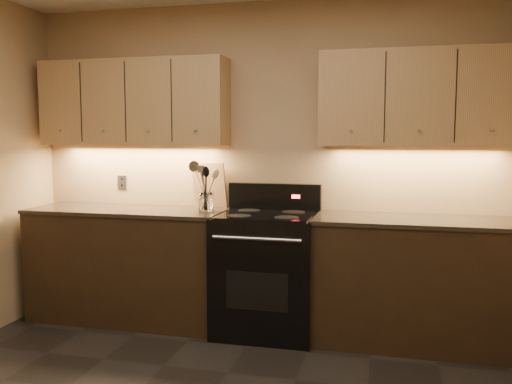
% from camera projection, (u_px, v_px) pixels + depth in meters
% --- Properties ---
extents(wall_back, '(4.00, 0.04, 2.60)m').
position_uv_depth(wall_back, '(266.00, 163.00, 4.44)').
color(wall_back, tan).
rests_on(wall_back, ground).
extents(counter_left, '(1.62, 0.62, 0.93)m').
position_uv_depth(counter_left, '(129.00, 264.00, 4.50)').
color(counter_left, black).
rests_on(counter_left, ground).
extents(counter_right, '(1.46, 0.62, 0.93)m').
position_uv_depth(counter_right, '(414.00, 281.00, 3.96)').
color(counter_right, black).
rests_on(counter_right, ground).
extents(stove, '(0.76, 0.68, 1.14)m').
position_uv_depth(stove, '(267.00, 271.00, 4.20)').
color(stove, black).
rests_on(stove, ground).
extents(upper_cab_left, '(1.60, 0.30, 0.70)m').
position_uv_depth(upper_cab_left, '(134.00, 103.00, 4.51)').
color(upper_cab_left, tan).
rests_on(upper_cab_left, wall_back).
extents(upper_cab_right, '(1.44, 0.30, 0.70)m').
position_uv_depth(upper_cab_right, '(419.00, 98.00, 3.96)').
color(upper_cab_right, tan).
rests_on(upper_cab_right, wall_back).
extents(outlet_plate, '(0.08, 0.01, 0.12)m').
position_uv_depth(outlet_plate, '(122.00, 182.00, 4.76)').
color(outlet_plate, '#B2B5BA').
rests_on(outlet_plate, wall_back).
extents(utensil_crock, '(0.14, 0.14, 0.15)m').
position_uv_depth(utensil_crock, '(206.00, 203.00, 4.28)').
color(utensil_crock, white).
rests_on(utensil_crock, counter_left).
extents(cutting_board, '(0.31, 0.13, 0.38)m').
position_uv_depth(cutting_board, '(209.00, 185.00, 4.53)').
color(cutting_board, tan).
rests_on(cutting_board, counter_left).
extents(wooden_spoon, '(0.16, 0.14, 0.33)m').
position_uv_depth(wooden_spoon, '(202.00, 189.00, 4.27)').
color(wooden_spoon, tan).
rests_on(wooden_spoon, utensil_crock).
extents(black_spoon, '(0.10, 0.15, 0.36)m').
position_uv_depth(black_spoon, '(206.00, 187.00, 4.29)').
color(black_spoon, black).
rests_on(black_spoon, utensil_crock).
extents(black_turner, '(0.16, 0.17, 0.38)m').
position_uv_depth(black_turner, '(206.00, 187.00, 4.24)').
color(black_turner, black).
rests_on(black_turner, utensil_crock).
extents(steel_spatula, '(0.17, 0.11, 0.38)m').
position_uv_depth(steel_spatula, '(209.00, 186.00, 4.27)').
color(steel_spatula, silver).
rests_on(steel_spatula, utensil_crock).
extents(steel_skimmer, '(0.24, 0.16, 0.41)m').
position_uv_depth(steel_skimmer, '(210.00, 185.00, 4.24)').
color(steel_skimmer, silver).
rests_on(steel_skimmer, utensil_crock).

